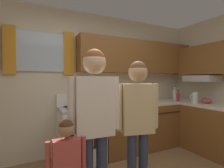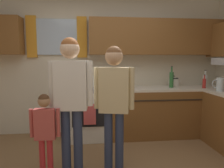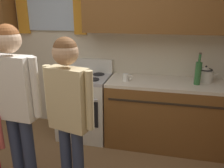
# 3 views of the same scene
# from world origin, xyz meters

# --- Properties ---
(back_wall_unit) EXTENTS (4.60, 0.42, 2.60)m
(back_wall_unit) POSITION_xyz_m (0.09, 1.82, 1.50)
(back_wall_unit) COLOR beige
(back_wall_unit) RESTS_ON ground
(kitchen_counter_run) EXTENTS (2.19, 1.82, 0.90)m
(kitchen_counter_run) POSITION_xyz_m (1.48, 1.22, 0.45)
(kitchen_counter_run) COLOR brown
(kitchen_counter_run) RESTS_ON ground
(stove_oven) EXTENTS (0.70, 0.67, 1.10)m
(stove_oven) POSITION_xyz_m (-0.26, 1.54, 0.47)
(stove_oven) COLOR silver
(stove_oven) RESTS_ON ground
(bottle_milk_white) EXTENTS (0.08, 0.08, 0.31)m
(bottle_milk_white) POSITION_xyz_m (1.93, 1.60, 1.02)
(bottle_milk_white) COLOR white
(bottle_milk_white) RESTS_ON kitchen_counter_run
(bottle_wine_green) EXTENTS (0.08, 0.08, 0.39)m
(bottle_wine_green) POSITION_xyz_m (1.23, 1.50, 1.05)
(bottle_wine_green) COLOR #2D6633
(bottle_wine_green) RESTS_ON kitchen_counter_run
(bottle_sauce_red) EXTENTS (0.06, 0.06, 0.25)m
(bottle_sauce_red) POSITION_xyz_m (1.78, 1.36, 0.99)
(bottle_sauce_red) COLOR red
(bottle_sauce_red) RESTS_ON kitchen_counter_run
(mug_ceramic_white) EXTENTS (0.13, 0.08, 0.09)m
(mug_ceramic_white) POSITION_xyz_m (0.35, 1.46, 0.95)
(mug_ceramic_white) COLOR white
(mug_ceramic_white) RESTS_ON kitchen_counter_run
(mug_cobalt_blue) EXTENTS (0.11, 0.07, 0.08)m
(mug_cobalt_blue) POSITION_xyz_m (2.21, 1.05, 0.94)
(mug_cobalt_blue) COLOR #2D479E
(mug_cobalt_blue) RESTS_ON kitchen_counter_run
(stovetop_kettle) EXTENTS (0.27, 0.20, 0.21)m
(stovetop_kettle) POSITION_xyz_m (1.34, 1.67, 1.00)
(stovetop_kettle) COLOR silver
(stovetop_kettle) RESTS_ON kitchen_counter_run
(water_pitcher) EXTENTS (0.19, 0.11, 0.22)m
(water_pitcher) POSITION_xyz_m (1.84, 1.01, 1.01)
(water_pitcher) COLOR silver
(water_pitcher) RESTS_ON kitchen_counter_run
(mixing_bowl) EXTENTS (0.20, 0.20, 0.10)m
(mixing_bowl) POSITION_xyz_m (2.03, 0.90, 0.95)
(mixing_bowl) COLOR #B24C38
(mixing_bowl) RESTS_ON kitchen_counter_run
(adult_holding_child) EXTENTS (0.51, 0.23, 1.66)m
(adult_holding_child) POSITION_xyz_m (-0.48, 0.33, 1.05)
(adult_holding_child) COLOR #2D3856
(adult_holding_child) RESTS_ON ground
(adult_in_plaid) EXTENTS (0.48, 0.23, 1.57)m
(adult_in_plaid) POSITION_xyz_m (0.04, 0.33, 0.99)
(adult_in_plaid) COLOR #2D3856
(adult_in_plaid) RESTS_ON ground
(small_child) EXTENTS (0.34, 0.14, 1.03)m
(small_child) POSITION_xyz_m (-0.77, 0.24, 0.64)
(small_child) COLOR red
(small_child) RESTS_ON ground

